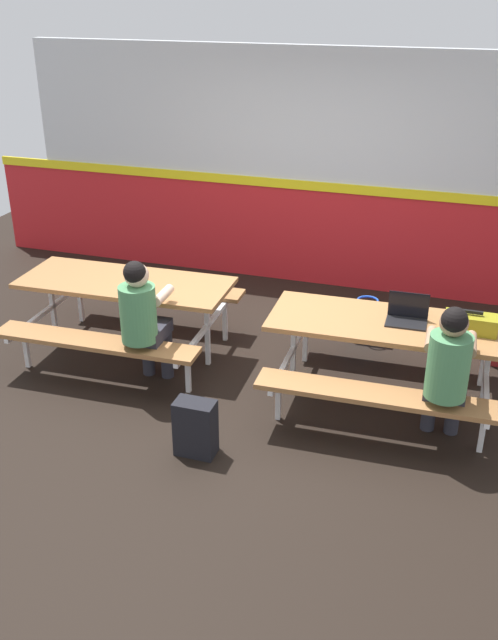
% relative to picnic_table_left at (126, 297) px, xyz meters
% --- Properties ---
extents(ground_plane, '(10.00, 10.00, 0.02)m').
position_rel_picnic_table_left_xyz_m(ground_plane, '(1.20, -0.06, -0.59)').
color(ground_plane, black).
extents(accent_backdrop, '(8.00, 0.14, 2.60)m').
position_rel_picnic_table_left_xyz_m(accent_backdrop, '(1.20, 2.29, 0.67)').
color(accent_backdrop, red).
rests_on(accent_backdrop, ground).
extents(picnic_table_left, '(1.94, 1.61, 0.74)m').
position_rel_picnic_table_left_xyz_m(picnic_table_left, '(0.00, 0.00, 0.00)').
color(picnic_table_left, '#9E6B3D').
rests_on(picnic_table_left, ground).
extents(picnic_table_right, '(1.94, 1.61, 0.74)m').
position_rel_picnic_table_left_xyz_m(picnic_table_right, '(2.41, -0.12, 0.00)').
color(picnic_table_right, '#9E6B3D').
rests_on(picnic_table_right, ground).
extents(student_nearer, '(0.37, 0.53, 1.21)m').
position_rel_picnic_table_left_xyz_m(student_nearer, '(0.44, -0.54, 0.13)').
color(student_nearer, '#2D2D38').
rests_on(student_nearer, ground).
extents(student_further, '(0.37, 0.53, 1.21)m').
position_rel_picnic_table_left_xyz_m(student_further, '(2.90, -0.66, 0.13)').
color(student_further, '#2D2D38').
rests_on(student_further, ground).
extents(laptop_dark, '(0.33, 0.23, 0.22)m').
position_rel_picnic_table_left_xyz_m(laptop_dark, '(2.53, -0.08, 0.21)').
color(laptop_dark, black).
rests_on(laptop_dark, picnic_table_right).
extents(toolbox_grey, '(0.40, 0.18, 0.18)m').
position_rel_picnic_table_left_xyz_m(toolbox_grey, '(3.02, -0.10, 0.24)').
color(toolbox_grey, olive).
rests_on(toolbox_grey, picnic_table_right).
extents(tote_bag_bright, '(0.34, 0.21, 0.43)m').
position_rel_picnic_table_left_xyz_m(tote_bag_bright, '(2.07, 0.97, -0.38)').
color(tote_bag_bright, '#1E47B2').
rests_on(tote_bag_bright, ground).
extents(satchel_spare, '(0.30, 0.22, 0.44)m').
position_rel_picnic_table_left_xyz_m(satchel_spare, '(1.19, -1.27, -0.36)').
color(satchel_spare, black).
rests_on(satchel_spare, ground).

